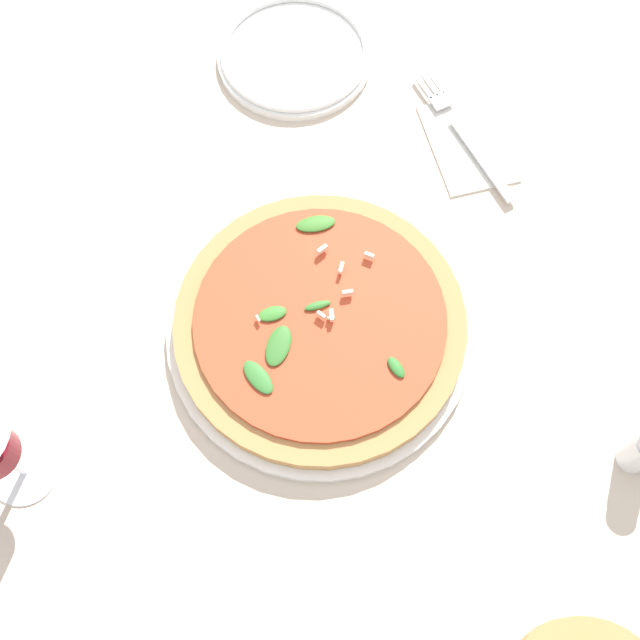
# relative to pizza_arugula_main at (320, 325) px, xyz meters

# --- Properties ---
(ground_plane) EXTENTS (6.00, 6.00, 0.00)m
(ground_plane) POSITION_rel_pizza_arugula_main_xyz_m (0.02, 0.01, -0.02)
(ground_plane) COLOR beige
(pizza_arugula_main) EXTENTS (0.33, 0.33, 0.05)m
(pizza_arugula_main) POSITION_rel_pizza_arugula_main_xyz_m (0.00, 0.00, 0.00)
(pizza_arugula_main) COLOR white
(pizza_arugula_main) RESTS_ON ground_plane
(napkin) EXTENTS (0.15, 0.11, 0.01)m
(napkin) POSITION_rel_pizza_arugula_main_xyz_m (0.14, -0.27, -0.01)
(napkin) COLOR silver
(napkin) RESTS_ON ground_plane
(fork) EXTENTS (0.21, 0.02, 0.00)m
(fork) POSITION_rel_pizza_arugula_main_xyz_m (0.15, -0.27, -0.01)
(fork) COLOR silver
(fork) RESTS_ON ground_plane
(side_plate_white) EXTENTS (0.20, 0.20, 0.02)m
(side_plate_white) POSITION_rel_pizza_arugula_main_xyz_m (0.36, -0.14, -0.01)
(side_plate_white) COLOR white
(side_plate_white) RESTS_ON ground_plane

